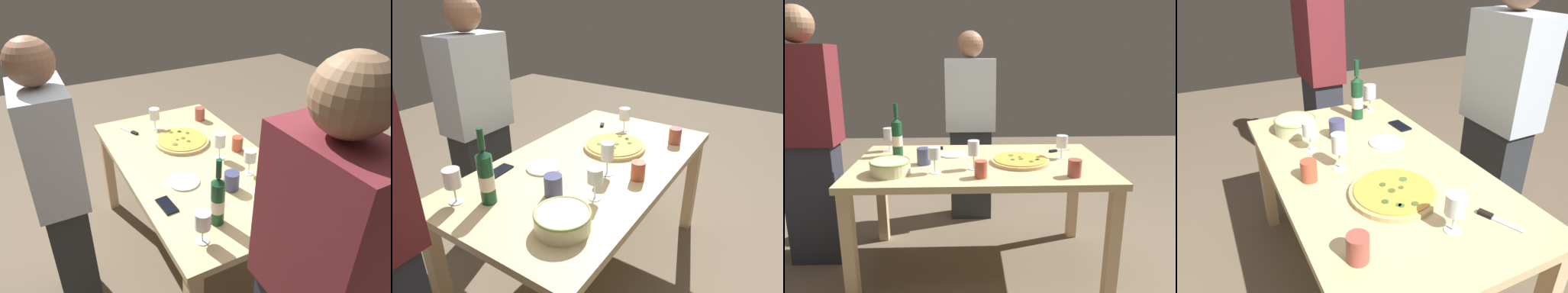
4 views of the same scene
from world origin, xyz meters
The scene contains 16 objects.
ground_plane centered at (0.00, 0.00, 0.00)m, with size 8.00×8.00×0.00m, color #6F5F4A.
dining_table centered at (0.00, 0.00, 0.66)m, with size 1.60×0.90×0.75m.
pizza centered at (0.26, -0.03, 0.76)m, with size 0.37×0.37×0.03m.
serving_bowl centered at (-0.53, -0.22, 0.79)m, with size 0.23×0.23×0.08m.
wine_bottle centered at (-0.56, 0.17, 0.88)m, with size 0.07×0.07×0.36m.
wine_glass_near_pizza centered at (0.54, 0.06, 0.86)m, with size 0.07×0.07×0.16m.
wine_glass_by_bottle centered at (-0.27, -0.22, 0.86)m, with size 0.07×0.07×0.16m.
wine_glass_far_left centered at (-0.04, -0.15, 0.87)m, with size 0.07×0.07×0.18m.
wine_glass_far_right centered at (-0.64, 0.29, 0.87)m, with size 0.08×0.08×0.17m.
cup_amber centered at (-0.01, -0.31, 0.80)m, with size 0.07×0.07×0.10m, color #BB5036.
cup_ceramic centered at (0.52, -0.31, 0.80)m, with size 0.08×0.08×0.10m, color #A64D40.
cup_spare centered at (-0.36, -0.04, 0.80)m, with size 0.09×0.09×0.10m, color #3D416C.
side_plate centered at (-0.18, 0.17, 0.76)m, with size 0.18×0.18×0.01m, color white.
cell_phone centered at (-0.33, 0.34, 0.76)m, with size 0.07×0.14×0.01m, color black.
pizza_knife centered at (0.56, 0.24, 0.76)m, with size 0.17×0.09×0.02m.
person_host centered at (-0.05, 0.82, 0.82)m, with size 0.41×0.24×1.61m.
Camera 2 is at (-1.39, -0.90, 1.62)m, focal length 31.02 mm.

